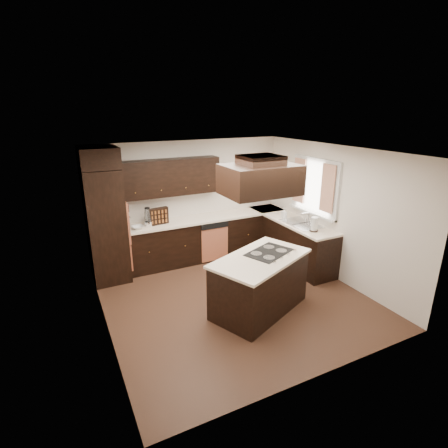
{
  "coord_description": "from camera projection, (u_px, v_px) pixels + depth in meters",
  "views": [
    {
      "loc": [
        -2.52,
        -4.69,
        3.13
      ],
      "look_at": [
        0.1,
        0.6,
        1.15
      ],
      "focal_mm": 28.0,
      "sensor_mm": 36.0,
      "label": 1
    }
  ],
  "objects": [
    {
      "name": "window_frame",
      "position": [
        315.0,
        187.0,
        6.86
      ],
      "size": [
        0.06,
        1.32,
        1.12
      ],
      "primitive_type": "cube",
      "color": "silver",
      "rests_on": "wall_right"
    },
    {
      "name": "sink_rim",
      "position": [
        301.0,
        223.0,
        6.98
      ],
      "size": [
        0.52,
        0.84,
        0.01
      ],
      "primitive_type": "cube",
      "color": "silver",
      "rests_on": "countertop_right"
    },
    {
      "name": "mixing_bowl",
      "position": [
        138.0,
        227.0,
        6.68
      ],
      "size": [
        0.24,
        0.24,
        0.06
      ],
      "primitive_type": "imported",
      "rotation": [
        0.0,
        0.0,
        0.08
      ],
      "color": "silver",
      "rests_on": "countertop_back"
    },
    {
      "name": "wall_oven_face",
      "position": [
        125.0,
        220.0,
        6.54
      ],
      "size": [
        0.05,
        0.62,
        0.78
      ],
      "primitive_type": "cube",
      "color": "#C86A48",
      "rests_on": "oven_column"
    },
    {
      "name": "upper_cabinets",
      "position": [
        170.0,
        177.0,
        6.93
      ],
      "size": [
        2.0,
        0.34,
        0.72
      ],
      "primitive_type": "cube",
      "color": "black",
      "rests_on": "wall_back"
    },
    {
      "name": "blender_base",
      "position": [
        148.0,
        224.0,
        6.8
      ],
      "size": [
        0.15,
        0.15,
        0.1
      ],
      "primitive_type": "cylinder",
      "color": "silver",
      "rests_on": "countertop_back"
    },
    {
      "name": "island",
      "position": [
        259.0,
        285.0,
        5.57
      ],
      "size": [
        1.77,
        1.4,
        0.88
      ],
      "primitive_type": "cube",
      "rotation": [
        0.0,
        0.0,
        0.41
      ],
      "color": "black",
      "rests_on": "floor"
    },
    {
      "name": "wall_right",
      "position": [
        334.0,
        213.0,
        6.54
      ],
      "size": [
        0.02,
        4.2,
        2.5
      ],
      "primitive_type": "cube",
      "color": "beige",
      "rests_on": "ground"
    },
    {
      "name": "countertop_back",
      "position": [
        196.0,
        220.0,
        7.29
      ],
      "size": [
        2.93,
        0.63,
        0.04
      ],
      "primitive_type": "cube",
      "color": "#FAE7CD",
      "rests_on": "base_cabinets_back"
    },
    {
      "name": "range_hood",
      "position": [
        260.0,
        180.0,
        4.93
      ],
      "size": [
        1.05,
        0.72,
        0.42
      ],
      "primitive_type": "cube",
      "color": "black",
      "rests_on": "ceiling"
    },
    {
      "name": "floor",
      "position": [
        234.0,
        298.0,
        6.05
      ],
      "size": [
        4.2,
        4.2,
        0.02
      ],
      "primitive_type": "cube",
      "color": "brown",
      "rests_on": "ground"
    },
    {
      "name": "paper_towel",
      "position": [
        314.0,
        224.0,
        6.51
      ],
      "size": [
        0.16,
        0.16,
        0.28
      ],
      "primitive_type": "cylinder",
      "rotation": [
        0.0,
        0.0,
        -0.3
      ],
      "color": "silver",
      "rests_on": "countertop_right"
    },
    {
      "name": "wall_front",
      "position": [
        325.0,
        287.0,
        3.86
      ],
      "size": [
        4.2,
        0.02,
        2.5
      ],
      "primitive_type": "cube",
      "color": "beige",
      "rests_on": "ground"
    },
    {
      "name": "wall_back",
      "position": [
        188.0,
        200.0,
        7.44
      ],
      "size": [
        4.2,
        0.02,
        2.5
      ],
      "primitive_type": "cube",
      "color": "beige",
      "rests_on": "ground"
    },
    {
      "name": "hood_duct",
      "position": [
        261.0,
        160.0,
        4.85
      ],
      "size": [
        0.55,
        0.5,
        0.13
      ],
      "primitive_type": "cube",
      "color": "black",
      "rests_on": "ceiling"
    },
    {
      "name": "soap_bottle",
      "position": [
        284.0,
        213.0,
        7.32
      ],
      "size": [
        0.1,
        0.1,
        0.21
      ],
      "primitive_type": "imported",
      "rotation": [
        0.0,
        0.0,
        0.09
      ],
      "color": "silver",
      "rests_on": "countertop_right"
    },
    {
      "name": "ceiling",
      "position": [
        236.0,
        151.0,
        5.25
      ],
      "size": [
        4.2,
        4.2,
        0.02
      ],
      "primitive_type": "cube",
      "color": "silver",
      "rests_on": "ground"
    },
    {
      "name": "dishwasher_front",
      "position": [
        215.0,
        244.0,
        7.34
      ],
      "size": [
        0.6,
        0.05,
        0.72
      ],
      "primitive_type": "cube",
      "color": "#C86A48",
      "rests_on": "floor"
    },
    {
      "name": "island_top",
      "position": [
        260.0,
        258.0,
        5.42
      ],
      "size": [
        1.85,
        1.48,
        0.04
      ],
      "primitive_type": "cube",
      "rotation": [
        0.0,
        0.0,
        0.41
      ],
      "color": "#FAE7CD",
      "rests_on": "island"
    },
    {
      "name": "wall_left",
      "position": [
        99.0,
        252.0,
        4.76
      ],
      "size": [
        0.02,
        4.2,
        2.5
      ],
      "primitive_type": "cube",
      "color": "beige",
      "rests_on": "ground"
    },
    {
      "name": "oven_column",
      "position": [
        106.0,
        226.0,
        6.41
      ],
      "size": [
        0.65,
        0.75,
        2.12
      ],
      "primitive_type": "cube",
      "color": "black",
      "rests_on": "floor"
    },
    {
      "name": "cooktop",
      "position": [
        269.0,
        252.0,
        5.59
      ],
      "size": [
        0.87,
        0.75,
        0.01
      ],
      "primitive_type": "cube",
      "rotation": [
        0.0,
        0.0,
        0.41
      ],
      "color": "black",
      "rests_on": "island_top"
    },
    {
      "name": "window_pane",
      "position": [
        316.0,
        186.0,
        6.87
      ],
      "size": [
        0.0,
        1.2,
        1.0
      ],
      "primitive_type": "cube",
      "color": "white",
      "rests_on": "wall_right"
    },
    {
      "name": "curtain_right",
      "position": [
        299.0,
        180.0,
        7.17
      ],
      "size": [
        0.02,
        0.34,
        0.9
      ],
      "primitive_type": "cube",
      "color": "beige",
      "rests_on": "wall_right"
    },
    {
      "name": "curtain_left",
      "position": [
        328.0,
        189.0,
        6.46
      ],
      "size": [
        0.02,
        0.34,
        0.9
      ],
      "primitive_type": "cube",
      "color": "beige",
      "rests_on": "wall_right"
    },
    {
      "name": "countertop_right",
      "position": [
        290.0,
        220.0,
        7.28
      ],
      "size": [
        0.63,
        2.4,
        0.04
      ],
      "primitive_type": "cube",
      "color": "#FAE7CD",
      "rests_on": "base_cabinets_right"
    },
    {
      "name": "base_cabinets_right",
      "position": [
        289.0,
        240.0,
        7.43
      ],
      "size": [
        0.6,
        2.4,
        0.88
      ],
      "primitive_type": "cube",
      "color": "black",
      "rests_on": "floor"
    },
    {
      "name": "base_cabinets_back",
      "position": [
        196.0,
        240.0,
        7.45
      ],
      "size": [
        2.93,
        0.6,
        0.88
      ],
      "primitive_type": "cube",
      "color": "black",
      "rests_on": "floor"
    },
    {
      "name": "spice_rack",
      "position": [
        158.0,
        216.0,
        6.88
      ],
      "size": [
        0.41,
        0.15,
        0.34
      ],
      "primitive_type": "cube",
      "rotation": [
        0.0,
        0.0,
        0.13
      ],
      "color": "black",
      "rests_on": "countertop_back"
    },
    {
      "name": "blender_pitcher",
      "position": [
        148.0,
        215.0,
        6.74
      ],
      "size": [
        0.13,
        0.13,
        0.26
      ],
      "primitive_type": "cone",
      "color": "silver",
      "rests_on": "blender_base"
    }
  ]
}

